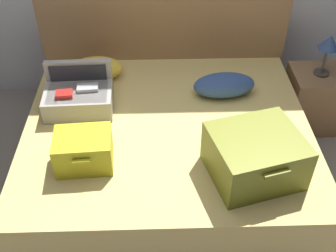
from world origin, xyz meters
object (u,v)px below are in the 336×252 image
object	(u,v)px
table_lamp	(329,45)
pillow_near_headboard	(97,68)
nightstand	(314,99)
hard_case_small	(84,150)
bed	(167,152)
pillow_center_head	(224,85)
hard_case_medium	(79,96)
hard_case_large	(255,156)

from	to	relation	value
table_lamp	pillow_near_headboard	bearing A→B (deg)	-179.76
nightstand	table_lamp	size ratio (longest dim) A/B	1.50
hard_case_small	table_lamp	size ratio (longest dim) A/B	1.04
bed	hard_case_small	size ratio (longest dim) A/B	5.47
bed	pillow_center_head	distance (m)	0.65
bed	nightstand	distance (m)	1.41
hard_case_medium	hard_case_small	xyz separation A→B (m)	(0.11, -0.57, 0.01)
bed	nightstand	bearing A→B (deg)	25.75
hard_case_large	hard_case_small	world-z (taller)	hard_case_large
hard_case_medium	table_lamp	distance (m)	1.94
table_lamp	bed	bearing A→B (deg)	-154.25
bed	pillow_near_headboard	world-z (taller)	pillow_near_headboard
hard_case_medium	nightstand	world-z (taller)	hard_case_medium
pillow_center_head	hard_case_medium	bearing A→B (deg)	-172.82
bed	pillow_center_head	bearing A→B (deg)	38.82
hard_case_small	pillow_near_headboard	world-z (taller)	hard_case_small
pillow_center_head	hard_case_small	bearing A→B (deg)	-143.80
hard_case_large	hard_case_medium	world-z (taller)	hard_case_medium
hard_case_large	nightstand	world-z (taller)	hard_case_large
nightstand	hard_case_small	bearing A→B (deg)	-151.74
pillow_center_head	nightstand	bearing A→B (deg)	17.47
pillow_near_headboard	hard_case_medium	bearing A→B (deg)	-103.30
pillow_near_headboard	bed	bearing A→B (deg)	-48.43
pillow_near_headboard	nightstand	distance (m)	1.84
hard_case_medium	pillow_center_head	size ratio (longest dim) A/B	1.05
pillow_near_headboard	pillow_center_head	bearing A→B (deg)	-14.72
nightstand	table_lamp	xyz separation A→B (m)	(0.00, 0.00, 0.52)
hard_case_small	pillow_center_head	xyz separation A→B (m)	(0.95, 0.70, -0.03)
hard_case_small	hard_case_medium	bearing A→B (deg)	96.74
hard_case_large	table_lamp	xyz separation A→B (m)	(0.76, 1.08, 0.11)
hard_case_large	hard_case_small	bearing A→B (deg)	158.23
bed	table_lamp	xyz separation A→B (m)	(1.27, 0.61, 0.52)
pillow_near_headboard	table_lamp	distance (m)	1.81
hard_case_medium	pillow_center_head	xyz separation A→B (m)	(1.06, 0.13, -0.02)
pillow_near_headboard	nightstand	bearing A→B (deg)	0.24
pillow_center_head	pillow_near_headboard	bearing A→B (deg)	165.28
hard_case_large	hard_case_small	distance (m)	1.03
table_lamp	hard_case_medium	bearing A→B (deg)	-168.19
bed	nightstand	world-z (taller)	bed
bed	nightstand	xyz separation A→B (m)	(1.27, 0.61, -0.00)
bed	hard_case_large	world-z (taller)	hard_case_large
bed	hard_case_medium	distance (m)	0.76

